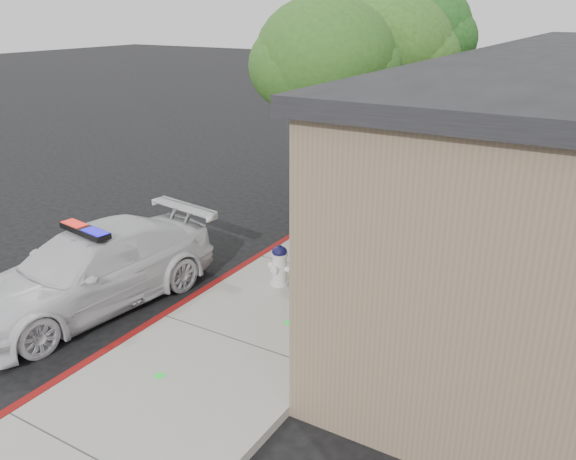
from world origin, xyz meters
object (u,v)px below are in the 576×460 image
Objects in this scene: police_car at (90,270)px; fire_hydrant at (279,265)px; street_tree_near at (325,62)px; street_tree_far at (416,32)px; street_tree_mid at (392,51)px.

police_car reaches higher than fire_hydrant.
street_tree_far reaches higher than street_tree_near.
street_tree_mid reaches higher than fire_hydrant.
street_tree_far reaches higher than police_car.
street_tree_mid is (0.54, 2.33, 0.10)m from street_tree_near.
street_tree_mid is (0.17, 4.74, 3.62)m from fire_hydrant.
street_tree_near reaches higher than fire_hydrant.
police_car is 6.14m from street_tree_near.
fire_hydrant is 0.14× the size of street_tree_far.
street_tree_far is (-0.44, 8.07, 3.92)m from fire_hydrant.
police_car is 8.25m from street_tree_mid.
fire_hydrant is at bearing -86.86° from street_tree_far.
street_tree_near is (-0.37, 2.41, 3.51)m from fire_hydrant.
street_tree_near is 2.39m from street_tree_mid.
fire_hydrant is 0.15× the size of street_tree_near.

